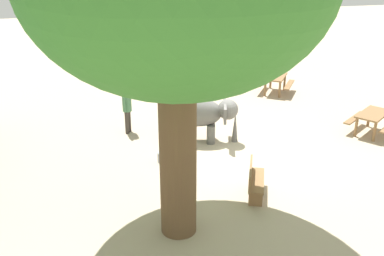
% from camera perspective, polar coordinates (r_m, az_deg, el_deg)
% --- Properties ---
extents(ground_plane, '(60.00, 60.00, 0.00)m').
position_cam_1_polar(ground_plane, '(14.85, 6.75, -3.34)').
color(ground_plane, '#BAA88C').
extents(elephant, '(1.59, 2.21, 1.52)m').
position_cam_1_polar(elephant, '(15.40, 1.59, 1.72)').
color(elephant, slate).
rests_on(elephant, ground_plane).
extents(person_handler, '(0.46, 0.32, 1.62)m').
position_cam_1_polar(person_handler, '(16.24, -8.07, 2.54)').
color(person_handler, '#3F3833').
rests_on(person_handler, ground_plane).
extents(wooden_bench, '(1.45, 0.90, 0.88)m').
position_cam_1_polar(wooden_bench, '(12.45, 7.74, -6.38)').
color(wooden_bench, olive).
rests_on(wooden_bench, ground_plane).
extents(picnic_table_near, '(2.08, 2.09, 0.78)m').
position_cam_1_polar(picnic_table_near, '(17.32, 21.54, 1.14)').
color(picnic_table_near, olive).
rests_on(picnic_table_near, ground_plane).
extents(picnic_table_far, '(2.07, 2.07, 0.78)m').
position_cam_1_polar(picnic_table_far, '(20.83, 10.33, 5.88)').
color(picnic_table_far, olive).
rests_on(picnic_table_far, ground_plane).
extents(feed_bucket, '(0.36, 0.36, 0.32)m').
position_cam_1_polar(feed_bucket, '(14.28, -3.60, -3.62)').
color(feed_bucket, gray).
rests_on(feed_bucket, ground_plane).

